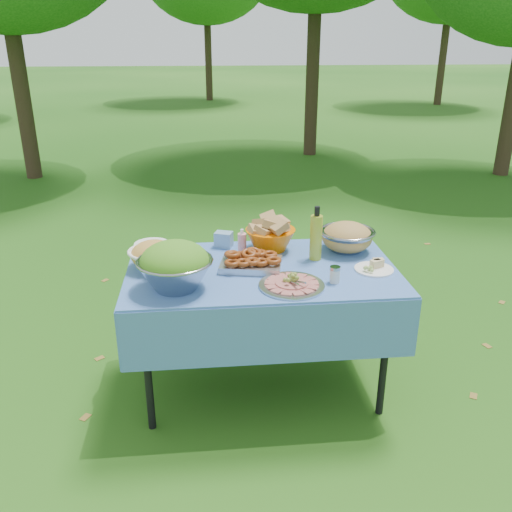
{
  "coord_description": "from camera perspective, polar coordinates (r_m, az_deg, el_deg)",
  "views": [
    {
      "loc": [
        -0.3,
        -2.7,
        1.93
      ],
      "look_at": [
        -0.03,
        0.0,
        0.83
      ],
      "focal_mm": 38.0,
      "sensor_mm": 36.0,
      "label": 1
    }
  ],
  "objects": [
    {
      "name": "ground",
      "position": [
        3.33,
        0.59,
        -13.4
      ],
      "size": [
        80.0,
        80.0,
        0.0
      ],
      "primitive_type": "plane",
      "color": "#0D3D0B",
      "rests_on": "ground"
    },
    {
      "name": "picnic_table",
      "position": [
        3.12,
        0.61,
        -7.71
      ],
      "size": [
        1.46,
        0.86,
        0.76
      ],
      "primitive_type": "cube",
      "color": "#84C4FF",
      "rests_on": "ground"
    },
    {
      "name": "salad_bowl",
      "position": [
        2.7,
        -8.53,
        -1.01
      ],
      "size": [
        0.46,
        0.46,
        0.25
      ],
      "primitive_type": null,
      "rotation": [
        0.0,
        0.0,
        0.27
      ],
      "color": "#9799A0",
      "rests_on": "picnic_table"
    },
    {
      "name": "pasta_bowl_white",
      "position": [
        2.99,
        -10.72,
        0.16
      ],
      "size": [
        0.28,
        0.28,
        0.15
      ],
      "primitive_type": null,
      "rotation": [
        0.0,
        0.0,
        0.03
      ],
      "color": "white",
      "rests_on": "picnic_table"
    },
    {
      "name": "plate_stack",
      "position": [
        3.24,
        -10.91,
        0.93
      ],
      "size": [
        0.26,
        0.26,
        0.05
      ],
      "primitive_type": "cylinder",
      "rotation": [
        0.0,
        0.0,
        -0.3
      ],
      "color": "white",
      "rests_on": "picnic_table"
    },
    {
      "name": "wipes_box",
      "position": [
        3.25,
        -3.42,
        1.74
      ],
      "size": [
        0.12,
        0.1,
        0.09
      ],
      "primitive_type": "cube",
      "rotation": [
        0.0,
        0.0,
        -0.35
      ],
      "color": "#76A2CA",
      "rests_on": "picnic_table"
    },
    {
      "name": "sanitizer_bottle",
      "position": [
        3.14,
        -1.48,
        1.59
      ],
      "size": [
        0.05,
        0.05,
        0.14
      ],
      "primitive_type": "cylinder",
      "rotation": [
        0.0,
        0.0,
        -0.04
      ],
      "color": "pink",
      "rests_on": "picnic_table"
    },
    {
      "name": "bread_bowl",
      "position": [
        3.18,
        1.52,
        2.33
      ],
      "size": [
        0.37,
        0.37,
        0.2
      ],
      "primitive_type": null,
      "rotation": [
        0.0,
        0.0,
        0.32
      ],
      "color": "orange",
      "rests_on": "picnic_table"
    },
    {
      "name": "pasta_bowl_steel",
      "position": [
        3.22,
        9.56,
        2.03
      ],
      "size": [
        0.35,
        0.35,
        0.17
      ],
      "primitive_type": null,
      "rotation": [
        0.0,
        0.0,
        0.08
      ],
      "color": "#9799A0",
      "rests_on": "picnic_table"
    },
    {
      "name": "fried_tray",
      "position": [
        2.94,
        -0.53,
        -0.57
      ],
      "size": [
        0.37,
        0.29,
        0.08
      ],
      "primitive_type": "cube",
      "rotation": [
        0.0,
        0.0,
        -0.2
      ],
      "color": "#B1B2B6",
      "rests_on": "picnic_table"
    },
    {
      "name": "charcuterie_platter",
      "position": [
        2.73,
        3.78,
        -2.49
      ],
      "size": [
        0.38,
        0.38,
        0.08
      ],
      "primitive_type": "cylinder",
      "rotation": [
        0.0,
        0.0,
        0.15
      ],
      "color": "#B1B6B9",
      "rests_on": "picnic_table"
    },
    {
      "name": "oil_bottle",
      "position": [
        3.04,
        6.35,
        2.4
      ],
      "size": [
        0.08,
        0.08,
        0.31
      ],
      "primitive_type": "cylinder",
      "rotation": [
        0.0,
        0.0,
        0.26
      ],
      "color": "#A3B22C",
      "rests_on": "picnic_table"
    },
    {
      "name": "cheese_plate",
      "position": [
        2.99,
        12.35,
        -0.95
      ],
      "size": [
        0.27,
        0.27,
        0.06
      ],
      "primitive_type": "cylinder",
      "rotation": [
        0.0,
        0.0,
        -0.35
      ],
      "color": "white",
      "rests_on": "picnic_table"
    },
    {
      "name": "shaker",
      "position": [
        2.8,
        8.3,
        -1.94
      ],
      "size": [
        0.07,
        0.07,
        0.09
      ],
      "primitive_type": "cylinder",
      "rotation": [
        0.0,
        0.0,
        0.32
      ],
      "color": "silver",
      "rests_on": "picnic_table"
    }
  ]
}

